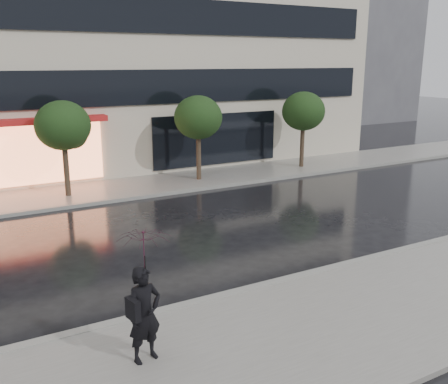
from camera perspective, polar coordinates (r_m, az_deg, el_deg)
ground at (r=13.75m, az=4.54°, el=-8.81°), size 120.00×120.00×0.00m
sidewalk_near at (r=11.44m, az=13.84°, el=-14.00°), size 60.00×4.50×0.12m
sidewalk_far at (r=22.53m, az=-10.02°, el=0.60°), size 60.00×3.50×0.12m
curb_near at (r=12.97m, az=7.02°, el=-10.03°), size 60.00×0.25×0.14m
curb_far at (r=20.93m, az=-8.42°, el=-0.40°), size 60.00×0.25×0.14m
bg_building_right at (r=50.76m, az=12.08°, el=17.29°), size 12.00×12.00×16.00m
tree_mid_west at (r=21.04m, az=-17.78°, el=7.06°), size 2.20×2.20×3.99m
tree_mid_east at (r=22.98m, az=-2.87°, el=8.34°), size 2.20×2.20×3.99m
tree_far_east at (r=26.18m, az=9.13°, el=8.96°), size 2.20×2.20×3.99m
pedestrian_with_umbrella at (r=9.12m, az=-9.07°, el=-9.70°), size 1.14×1.16×2.53m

